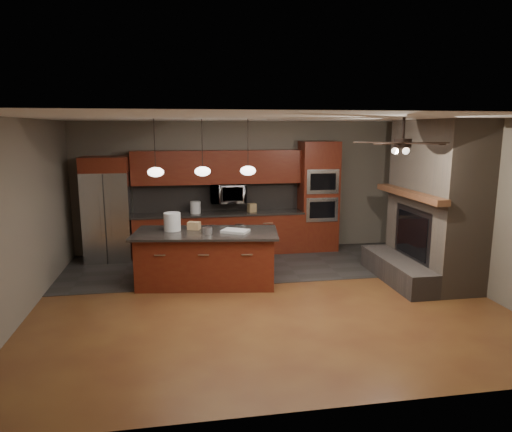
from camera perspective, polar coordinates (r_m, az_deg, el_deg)
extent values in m
plane|color=brown|center=(7.39, 1.04, -10.11)|extent=(7.00, 7.00, 0.00)
cube|color=white|center=(6.90, 1.13, 12.14)|extent=(7.00, 6.00, 0.02)
cube|color=#666052|center=(9.94, -2.13, 3.66)|extent=(7.00, 0.02, 2.80)
cube|color=#666052|center=(8.39, 25.28, 1.28)|extent=(0.02, 6.00, 2.80)
cube|color=#666052|center=(7.24, -27.27, -0.26)|extent=(0.02, 6.00, 2.80)
cube|color=#2D2A28|center=(9.07, -1.07, -6.06)|extent=(7.00, 2.40, 0.01)
cube|color=brown|center=(8.51, 21.54, 1.68)|extent=(0.80, 2.00, 2.80)
cube|color=#4A423D|center=(8.46, 17.18, -6.45)|extent=(0.50, 2.00, 0.40)
cube|color=#2D2D30|center=(8.42, 19.06, -2.23)|extent=(0.05, 1.20, 0.95)
cube|color=black|center=(8.41, 18.91, -2.24)|extent=(0.02, 1.00, 0.75)
cube|color=brown|center=(8.24, 18.63, 2.65)|extent=(0.22, 2.10, 0.10)
cube|color=#5F2311|center=(9.77, -4.63, -2.28)|extent=(3.55, 0.60, 0.86)
cube|color=black|center=(9.68, -4.67, 0.32)|extent=(3.59, 0.64, 0.04)
cube|color=black|center=(9.90, -4.84, 2.43)|extent=(3.55, 0.03, 0.60)
cube|color=#5F2311|center=(9.67, -4.82, 6.11)|extent=(3.55, 0.35, 0.70)
cube|color=#5F2311|center=(10.05, 7.77, 2.43)|extent=(0.80, 0.60, 2.38)
cube|color=silver|center=(9.80, 8.26, 0.79)|extent=(0.70, 0.03, 0.52)
cube|color=black|center=(9.78, 8.30, 0.77)|extent=(0.55, 0.02, 0.35)
cube|color=silver|center=(9.71, 8.36, 4.27)|extent=(0.70, 0.03, 0.52)
cube|color=black|center=(9.69, 8.40, 4.26)|extent=(0.55, 0.02, 0.35)
imported|color=silver|center=(9.68, -3.55, 2.85)|extent=(0.73, 0.41, 0.50)
cube|color=silver|center=(9.67, -18.03, -0.06)|extent=(0.90, 0.72, 1.80)
cube|color=#2D2D30|center=(9.31, -18.34, -0.48)|extent=(0.02, 0.02, 1.78)
cube|color=silver|center=(9.31, -18.98, -0.19)|extent=(0.03, 0.03, 0.90)
cube|color=silver|center=(9.28, -17.76, -0.15)|extent=(0.03, 0.03, 0.90)
cube|color=#5F2311|center=(9.53, -18.40, 6.16)|extent=(0.90, 0.72, 0.30)
cube|color=#5F2311|center=(7.92, -6.22, -5.36)|extent=(2.39, 1.27, 0.88)
cube|color=black|center=(7.81, -6.29, -2.12)|extent=(2.56, 1.44, 0.04)
cylinder|color=silver|center=(7.96, -10.43, -0.70)|extent=(0.34, 0.34, 0.31)
cylinder|color=silver|center=(7.65, -6.09, -1.83)|extent=(0.19, 0.19, 0.11)
cube|color=silver|center=(7.73, -2.60, -1.88)|extent=(0.52, 0.48, 0.04)
cube|color=#A78356|center=(8.01, -7.76, -1.20)|extent=(0.24, 0.21, 0.13)
cylinder|color=silver|center=(9.62, -7.58, 1.07)|extent=(0.28, 0.28, 0.25)
cube|color=#997B4F|center=(9.69, -0.52, 1.04)|extent=(0.20, 0.17, 0.18)
cylinder|color=black|center=(7.49, -12.57, 8.81)|extent=(0.01, 0.01, 0.78)
ellipsoid|color=white|center=(7.52, -12.43, 5.38)|extent=(0.26, 0.26, 0.16)
cylinder|color=black|center=(7.49, -6.77, 8.99)|extent=(0.01, 0.01, 0.78)
ellipsoid|color=white|center=(7.52, -6.69, 5.56)|extent=(0.26, 0.26, 0.16)
cylinder|color=black|center=(7.57, -1.02, 9.08)|extent=(0.01, 0.01, 0.78)
ellipsoid|color=white|center=(7.60, -1.00, 5.68)|extent=(0.26, 0.26, 0.16)
cylinder|color=black|center=(6.73, 17.96, 10.38)|extent=(0.04, 0.04, 0.30)
cylinder|color=black|center=(6.73, 17.86, 8.68)|extent=(0.24, 0.24, 0.12)
cube|color=black|center=(6.91, 20.69, 8.55)|extent=(0.60, 0.12, 0.01)
cube|color=black|center=(7.11, 17.37, 8.80)|extent=(0.30, 0.61, 0.01)
cube|color=black|center=(6.80, 14.66, 8.87)|extent=(0.56, 0.45, 0.01)
cube|color=black|center=(6.39, 16.31, 8.68)|extent=(0.56, 0.45, 0.01)
cube|color=black|center=(6.47, 20.27, 8.47)|extent=(0.30, 0.61, 0.01)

